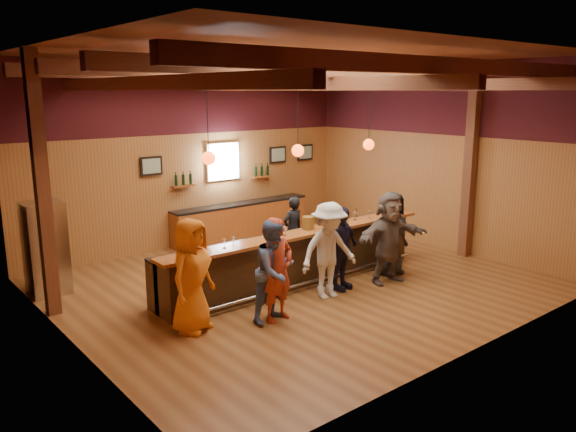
# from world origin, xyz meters

# --- Properties ---
(room) EXTENTS (9.04, 9.00, 4.52)m
(room) POSITION_xyz_m (0.00, 0.06, 3.21)
(room) COLOR brown
(room) RESTS_ON ground
(bar_counter) EXTENTS (6.30, 1.07, 1.11)m
(bar_counter) POSITION_xyz_m (0.02, 0.15, 0.52)
(bar_counter) COLOR black
(bar_counter) RESTS_ON ground
(back_bar_cabinet) EXTENTS (4.00, 0.52, 0.95)m
(back_bar_cabinet) POSITION_xyz_m (1.20, 3.72, 0.48)
(back_bar_cabinet) COLOR brown
(back_bar_cabinet) RESTS_ON ground
(window) EXTENTS (0.95, 0.09, 0.95)m
(window) POSITION_xyz_m (0.80, 3.95, 2.05)
(window) COLOR silver
(window) RESTS_ON room
(framed_pictures) EXTENTS (5.35, 0.05, 0.45)m
(framed_pictures) POSITION_xyz_m (1.67, 3.94, 2.10)
(framed_pictures) COLOR black
(framed_pictures) RESTS_ON room
(wine_shelves) EXTENTS (3.00, 0.18, 0.30)m
(wine_shelves) POSITION_xyz_m (0.80, 3.88, 1.62)
(wine_shelves) COLOR brown
(wine_shelves) RESTS_ON room
(pendant_lights) EXTENTS (4.24, 0.24, 1.37)m
(pendant_lights) POSITION_xyz_m (0.00, 0.00, 2.71)
(pendant_lights) COLOR black
(pendant_lights) RESTS_ON room
(stainless_fridge) EXTENTS (0.70, 0.70, 1.80)m
(stainless_fridge) POSITION_xyz_m (-4.10, 2.60, 0.90)
(stainless_fridge) COLOR silver
(stainless_fridge) RESTS_ON ground
(customer_orange) EXTENTS (1.09, 0.94, 1.88)m
(customer_orange) POSITION_xyz_m (-2.80, -0.69, 0.94)
(customer_orange) COLOR orange
(customer_orange) RESTS_ON ground
(customer_redvest) EXTENTS (0.72, 0.54, 1.78)m
(customer_redvest) POSITION_xyz_m (-1.46, -1.21, 0.89)
(customer_redvest) COLOR #9D321C
(customer_redvest) RESTS_ON ground
(customer_denim) EXTENTS (0.96, 0.81, 1.76)m
(customer_denim) POSITION_xyz_m (-1.50, -1.19, 0.88)
(customer_denim) COLOR #4E659C
(customer_denim) RESTS_ON ground
(customer_white) EXTENTS (1.26, 0.83, 1.84)m
(customer_white) POSITION_xyz_m (-0.07, -0.99, 0.92)
(customer_white) COLOR silver
(customer_white) RESTS_ON ground
(customer_navy) EXTENTS (1.02, 0.55, 1.66)m
(customer_navy) POSITION_xyz_m (0.43, -0.81, 0.83)
(customer_navy) COLOR black
(customer_navy) RESTS_ON ground
(customer_brown) EXTENTS (1.79, 0.77, 1.87)m
(customer_brown) POSITION_xyz_m (1.48, -1.10, 0.93)
(customer_brown) COLOR #60534D
(customer_brown) RESTS_ON ground
(customer_dark) EXTENTS (0.92, 0.64, 1.78)m
(customer_dark) POSITION_xyz_m (1.93, -0.79, 0.89)
(customer_dark) COLOR #232426
(customer_dark) RESTS_ON ground
(bartender) EXTENTS (0.57, 0.39, 1.52)m
(bartender) POSITION_xyz_m (0.84, 1.15, 0.76)
(bartender) COLOR black
(bartender) RESTS_ON ground
(ice_bucket) EXTENTS (0.24, 0.24, 0.26)m
(ice_bucket) POSITION_xyz_m (0.23, -0.07, 1.24)
(ice_bucket) COLOR brown
(ice_bucket) RESTS_ON bar_counter
(bottle_a) EXTENTS (0.07, 0.07, 0.33)m
(bottle_a) POSITION_xyz_m (0.69, -0.13, 1.24)
(bottle_a) COLOR black
(bottle_a) RESTS_ON bar_counter
(bottle_b) EXTENTS (0.07, 0.07, 0.35)m
(bottle_b) POSITION_xyz_m (1.02, -0.02, 1.24)
(bottle_b) COLOR black
(bottle_b) RESTS_ON bar_counter
(glass_a) EXTENTS (0.08, 0.08, 0.18)m
(glass_a) POSITION_xyz_m (-2.67, -0.20, 1.24)
(glass_a) COLOR silver
(glass_a) RESTS_ON bar_counter
(glass_b) EXTENTS (0.08, 0.08, 0.18)m
(glass_b) POSITION_xyz_m (-1.84, -0.17, 1.24)
(glass_b) COLOR silver
(glass_b) RESTS_ON bar_counter
(glass_c) EXTENTS (0.07, 0.07, 0.16)m
(glass_c) POSITION_xyz_m (-1.61, -0.12, 1.23)
(glass_c) COLOR silver
(glass_c) RESTS_ON bar_counter
(glass_d) EXTENTS (0.07, 0.07, 0.17)m
(glass_d) POSITION_xyz_m (-0.78, -0.22, 1.23)
(glass_d) COLOR silver
(glass_d) RESTS_ON bar_counter
(glass_e) EXTENTS (0.08, 0.08, 0.18)m
(glass_e) POSITION_xyz_m (-0.45, -0.15, 1.24)
(glass_e) COLOR silver
(glass_e) RESTS_ON bar_counter
(glass_f) EXTENTS (0.08, 0.08, 0.19)m
(glass_f) POSITION_xyz_m (0.94, -0.26, 1.24)
(glass_f) COLOR silver
(glass_f) RESTS_ON bar_counter
(glass_g) EXTENTS (0.09, 0.09, 0.19)m
(glass_g) POSITION_xyz_m (1.56, -0.08, 1.25)
(glass_g) COLOR silver
(glass_g) RESTS_ON bar_counter
(glass_h) EXTENTS (0.08, 0.08, 0.18)m
(glass_h) POSITION_xyz_m (1.93, -0.16, 1.24)
(glass_h) COLOR silver
(glass_h) RESTS_ON bar_counter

